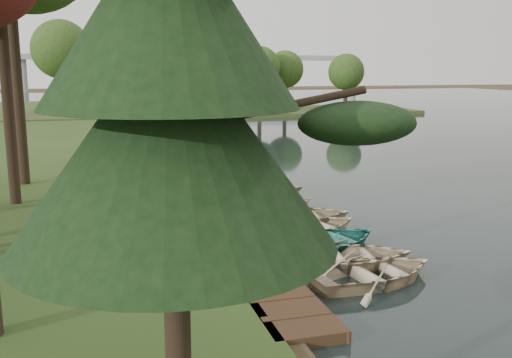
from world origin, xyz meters
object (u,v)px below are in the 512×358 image
object	(u,v)px
rowboat_2	(327,239)
stored_rowboat	(116,169)
rowboat_1	(348,254)
pine_tree	(170,69)
rowboat_0	(374,269)
boardwalk	(224,233)

from	to	relation	value
rowboat_2	stored_rowboat	distance (m)	14.08
rowboat_2	rowboat_1	bearing A→B (deg)	163.71
rowboat_1	pine_tree	distance (m)	10.61
rowboat_2	stored_rowboat	bearing A→B (deg)	7.15
pine_tree	rowboat_2	bearing A→B (deg)	57.04
rowboat_0	boardwalk	bearing A→B (deg)	19.44
boardwalk	pine_tree	bearing A→B (deg)	-105.45
stored_rowboat	pine_tree	world-z (taller)	pine_tree
boardwalk	rowboat_0	distance (m)	5.87
boardwalk	rowboat_1	bearing A→B (deg)	-56.07
pine_tree	stored_rowboat	bearing A→B (deg)	89.68
rowboat_0	pine_tree	bearing A→B (deg)	127.01
rowboat_2	pine_tree	bearing A→B (deg)	130.70
stored_rowboat	rowboat_2	bearing A→B (deg)	-154.45
boardwalk	rowboat_2	bearing A→B (deg)	-42.64
rowboat_1	stored_rowboat	distance (m)	15.46
rowboat_0	rowboat_2	xyz separation A→B (m)	(-0.17, 2.74, 0.02)
boardwalk	pine_tree	xyz separation A→B (m)	(-3.11, -11.26, 5.34)
stored_rowboat	pine_tree	bearing A→B (deg)	-178.25
boardwalk	rowboat_2	xyz separation A→B (m)	(2.62, -2.41, 0.29)
boardwalk	pine_tree	size ratio (longest dim) A/B	1.94
boardwalk	pine_tree	world-z (taller)	pine_tree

